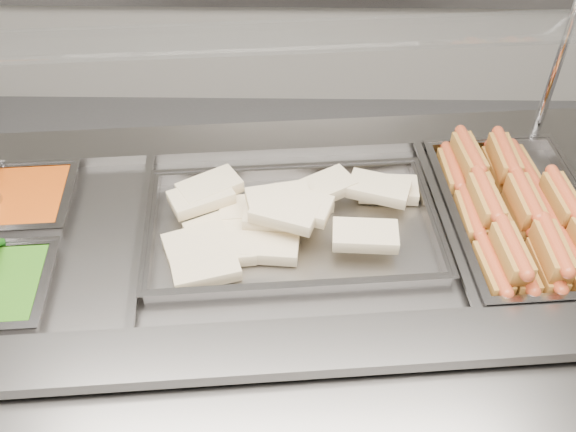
{
  "coord_description": "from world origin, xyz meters",
  "views": [
    {
      "loc": [
        0.06,
        -0.7,
        2.11
      ],
      "look_at": [
        0.05,
        0.47,
        0.98
      ],
      "focal_mm": 40.0,
      "sensor_mm": 36.0,
      "label": 1
    }
  ],
  "objects_px": {
    "sneeze_guard": "(259,41)",
    "pan_wraps": "(292,230)",
    "pan_hotdogs": "(517,222)",
    "steam_counter": "(271,335)"
  },
  "relations": [
    {
      "from": "steam_counter",
      "to": "pan_hotdogs",
      "type": "relative_size",
      "value": 3.37
    },
    {
      "from": "steam_counter",
      "to": "pan_wraps",
      "type": "distance_m",
      "value": 0.46
    },
    {
      "from": "sneeze_guard",
      "to": "steam_counter",
      "type": "bearing_deg",
      "value": -84.85
    },
    {
      "from": "sneeze_guard",
      "to": "pan_hotdogs",
      "type": "relative_size",
      "value": 2.89
    },
    {
      "from": "pan_hotdogs",
      "to": "pan_wraps",
      "type": "distance_m",
      "value": 0.6
    },
    {
      "from": "steam_counter",
      "to": "sneeze_guard",
      "type": "bearing_deg",
      "value": 95.15
    },
    {
      "from": "sneeze_guard",
      "to": "pan_hotdogs",
      "type": "height_order",
      "value": "sneeze_guard"
    },
    {
      "from": "steam_counter",
      "to": "pan_wraps",
      "type": "bearing_deg",
      "value": 5.15
    },
    {
      "from": "sneeze_guard",
      "to": "pan_wraps",
      "type": "bearing_deg",
      "value": -69.51
    },
    {
      "from": "steam_counter",
      "to": "sneeze_guard",
      "type": "distance_m",
      "value": 0.9
    }
  ]
}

